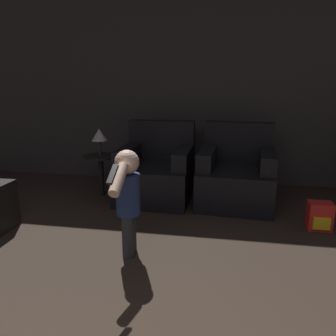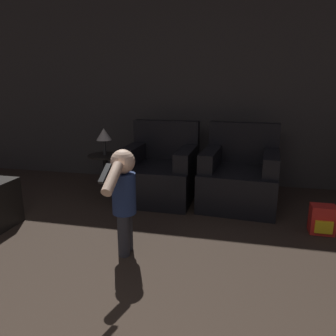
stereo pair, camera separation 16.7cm
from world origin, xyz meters
name	(u,v)px [view 1 (the left image)]	position (x,y,z in m)	size (l,w,h in m)	color
wall_back	(185,85)	(0.00, 4.50, 1.30)	(8.40, 0.05, 2.60)	#33302D
armchair_left	(157,172)	(-0.24, 3.73, 0.31)	(0.82, 0.89, 0.88)	black
armchair_right	(236,176)	(0.68, 3.73, 0.31)	(0.87, 0.93, 0.88)	black
person_toddler	(128,195)	(-0.18, 2.36, 0.50)	(0.19, 0.58, 0.85)	#28282D
toy_backpack	(320,216)	(1.44, 3.10, 0.13)	(0.21, 0.18, 0.26)	red
side_table	(101,163)	(-0.91, 3.67, 0.40)	(0.41, 0.41, 0.50)	black
lamp	(99,135)	(-0.91, 3.67, 0.74)	(0.18, 0.18, 0.32)	#262626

